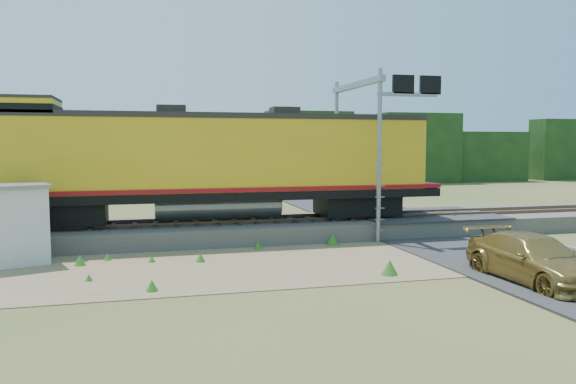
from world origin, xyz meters
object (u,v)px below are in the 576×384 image
object	(u,v)px
signal_gantry	(369,116)
car	(534,259)
locomotive	(212,161)
shed	(11,223)

from	to	relation	value
signal_gantry	car	world-z (taller)	signal_gantry
locomotive	car	size ratio (longest dim) A/B	3.99
car	signal_gantry	bearing A→B (deg)	97.33
locomotive	signal_gantry	world-z (taller)	signal_gantry
locomotive	shed	distance (m)	8.73
signal_gantry	car	distance (m)	11.16
shed	car	world-z (taller)	shed
locomotive	car	world-z (taller)	locomotive
shed	signal_gantry	world-z (taller)	signal_gantry
locomotive	car	xyz separation A→B (m)	(8.97, -10.57, -2.86)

